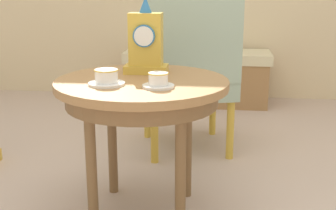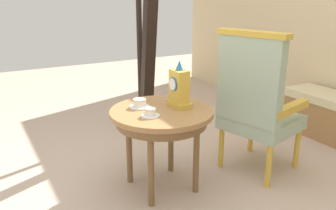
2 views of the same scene
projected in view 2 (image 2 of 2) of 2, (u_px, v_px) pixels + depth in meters
ground_plane at (164, 193)px, 2.55m from camera, size 10.00×10.00×0.00m
side_table at (162, 119)px, 2.48m from camera, size 0.73×0.73×0.61m
teacup_left at (140, 104)px, 2.50m from camera, size 0.15×0.15×0.06m
teacup_right at (150, 113)px, 2.32m from camera, size 0.13×0.13×0.06m
mantel_clock at (179, 88)px, 2.49m from camera, size 0.19×0.11×0.34m
armchair at (256, 102)px, 2.69m from camera, size 0.66×0.65×1.14m
harp at (146, 63)px, 3.48m from camera, size 0.40×0.24×1.80m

